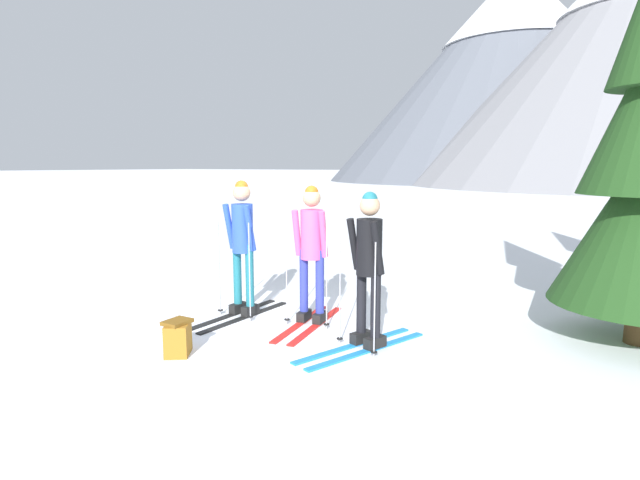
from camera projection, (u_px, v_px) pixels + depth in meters
ground_plane at (291, 325)px, 6.43m from camera, size 400.00×400.00×0.00m
skier_in_blue at (242, 241)px, 6.74m from camera, size 0.61×1.69×1.81m
skier_in_pink at (311, 248)px, 6.40m from camera, size 0.60×1.65×1.76m
skier_in_black at (368, 264)px, 5.53m from camera, size 0.90×1.73×1.73m
backpack_on_snow_front at (178, 338)px, 5.41m from camera, size 0.38×0.40×0.38m
mountain_ridge_distant at (568, 63)px, 57.45m from camera, size 60.41×56.85×26.88m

